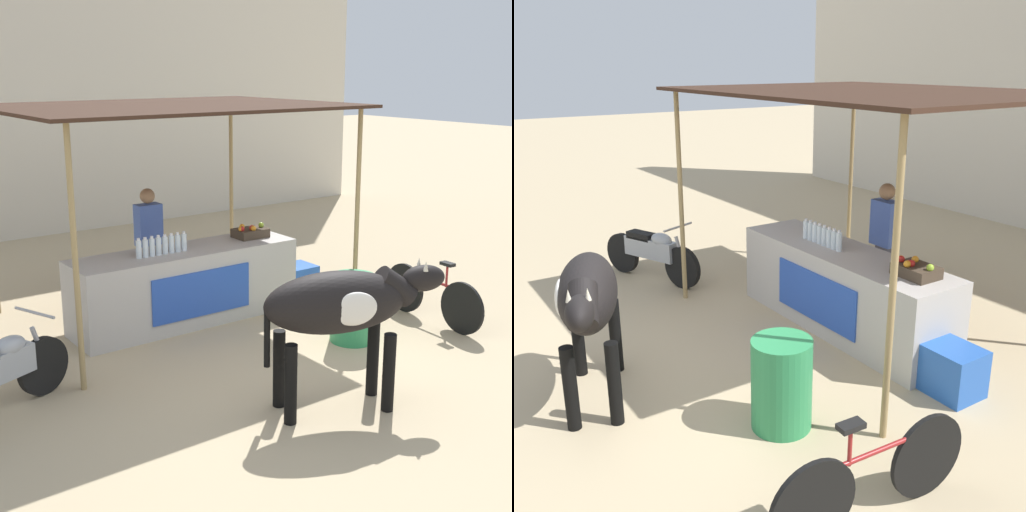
# 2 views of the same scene
# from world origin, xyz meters

# --- Properties ---
(ground_plane) EXTENTS (60.00, 60.00, 0.00)m
(ground_plane) POSITION_xyz_m (0.00, 0.00, 0.00)
(ground_plane) COLOR tan
(building_wall_far) EXTENTS (16.00, 0.50, 6.69)m
(building_wall_far) POSITION_xyz_m (0.00, 8.22, 3.34)
(building_wall_far) COLOR beige
(building_wall_far) RESTS_ON ground
(stall_counter) EXTENTS (3.00, 0.82, 0.96)m
(stall_counter) POSITION_xyz_m (0.00, 2.20, 0.48)
(stall_counter) COLOR #B2ADA8
(stall_counter) RESTS_ON ground
(stall_awning) EXTENTS (4.20, 3.20, 2.75)m
(stall_awning) POSITION_xyz_m (0.00, 2.50, 2.64)
(stall_awning) COLOR #382319
(stall_awning) RESTS_ON ground
(water_bottle_row) EXTENTS (0.70, 0.07, 0.25)m
(water_bottle_row) POSITION_xyz_m (-0.35, 2.15, 1.07)
(water_bottle_row) COLOR silver
(water_bottle_row) RESTS_ON stall_counter
(fruit_crate) EXTENTS (0.44, 0.32, 0.18)m
(fruit_crate) POSITION_xyz_m (1.05, 2.24, 1.03)
(fruit_crate) COLOR #3F3326
(fruit_crate) RESTS_ON stall_counter
(vendor_behind_counter) EXTENTS (0.34, 0.22, 1.65)m
(vendor_behind_counter) POSITION_xyz_m (-0.11, 2.95, 0.85)
(vendor_behind_counter) COLOR #383842
(vendor_behind_counter) RESTS_ON ground
(cooler_box) EXTENTS (0.60, 0.44, 0.48)m
(cooler_box) POSITION_xyz_m (1.70, 2.10, 0.24)
(cooler_box) COLOR blue
(cooler_box) RESTS_ON ground
(water_barrel) EXTENTS (0.53, 0.53, 0.82)m
(water_barrel) POSITION_xyz_m (1.27, 0.44, 0.41)
(water_barrel) COLOR #2D8C51
(water_barrel) RESTS_ON ground
(cow) EXTENTS (1.83, 0.99, 1.44)m
(cow) POSITION_xyz_m (-0.04, -0.77, 1.03)
(cow) COLOR black
(cow) RESTS_ON ground
(bicycle_leaning) EXTENTS (0.14, 1.66, 0.85)m
(bicycle_leaning) POSITION_xyz_m (2.55, 0.30, 0.35)
(bicycle_leaning) COLOR black
(bicycle_leaning) RESTS_ON ground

